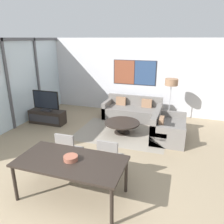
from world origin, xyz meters
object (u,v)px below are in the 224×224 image
dining_table (71,163)px  coffee_table (122,125)px  dining_chair_left (68,149)px  dining_chair_centre (109,157)px  fruit_bowl (71,158)px  sofa_side (166,129)px  sofa_main (133,111)px  floor_lamp (171,85)px  television (46,101)px  tv_console (47,117)px

dining_table → coffee_table: bearing=88.4°
dining_chair_left → dining_chair_centre: same height
dining_chair_left → fruit_bowl: dining_chair_left is taller
sofa_side → dining_table: bearing=155.9°
sofa_main → floor_lamp: floor_lamp is taller
television → sofa_side: (3.96, 0.12, -0.53)m
sofa_main → dining_chair_centre: 3.75m
dining_table → dining_chair_left: 0.88m
sofa_side → floor_lamp: bearing=1.4°
tv_console → sofa_side: 3.96m
coffee_table → floor_lamp: (1.28, 1.36, 1.07)m
dining_chair_left → fruit_bowl: (0.48, -0.72, 0.29)m
coffee_table → fruit_bowl: 3.07m
coffee_table → sofa_side: bearing=4.3°
sofa_main → floor_lamp: 1.67m
sofa_main → coffee_table: 1.41m
dining_table → floor_lamp: bearing=72.7°
dining_table → floor_lamp: (1.37, 4.38, 0.65)m
sofa_main → fruit_bowl: size_ratio=7.93×
fruit_bowl → floor_lamp: (1.36, 4.38, 0.54)m
dining_chair_centre → coffee_table: bearing=99.5°
dining_chair_centre → floor_lamp: (0.89, 3.67, 0.83)m
television → floor_lamp: (3.93, 1.37, 0.54)m
sofa_main → dining_chair_left: 3.75m
television → dining_table: size_ratio=0.50×
coffee_table → floor_lamp: size_ratio=0.70×
floor_lamp → fruit_bowl: bearing=-107.3°
tv_console → television: 0.56m
tv_console → dining_table: dining_table is taller
sofa_main → dining_chair_left: dining_chair_left is taller
television → dining_chair_centre: 3.82m
sofa_side → coffee_table: (-1.31, -0.10, 0.00)m
fruit_bowl → dining_chair_centre: bearing=56.3°
sofa_side → dining_chair_centre: dining_chair_centre is taller
television → floor_lamp: bearing=19.3°
dining_table → fruit_bowl: (0.00, 0.00, 0.11)m
tv_console → fruit_bowl: (2.57, -3.00, 0.57)m
television → dining_table: bearing=-49.5°
coffee_table → television: bearing=-179.6°
dining_chair_left → coffee_table: bearing=76.3°
sofa_side → coffee_table: size_ratio=1.39×
television → sofa_main: television is taller
coffee_table → floor_lamp: bearing=46.6°
sofa_side → dining_table: (-1.40, -3.12, 0.42)m
coffee_table → fruit_bowl: size_ratio=4.19×
dining_table → sofa_main: bearing=88.9°
tv_console → floor_lamp: floor_lamp is taller
coffee_table → fruit_bowl: fruit_bowl is taller
fruit_bowl → dining_table: bearing=-119.3°
television → sofa_side: bearing=1.7°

